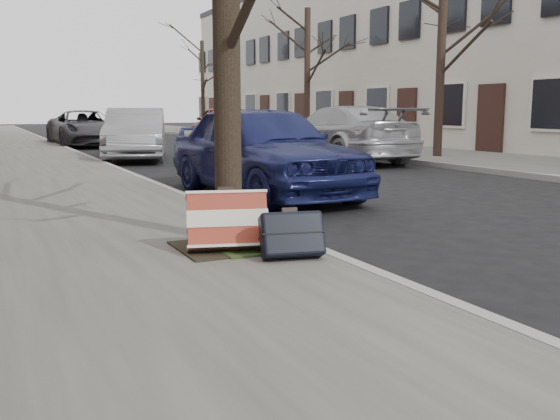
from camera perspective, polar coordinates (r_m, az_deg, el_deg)
name	(u,v)px	position (r m, az deg, el deg)	size (l,w,h in m)	color
ground	(489,266)	(5.78, 18.53, -4.88)	(120.00, 120.00, 0.00)	black
far_sidewalk	(344,146)	(22.37, 5.84, 5.81)	(4.00, 70.00, 0.12)	gray
house_far	(447,52)	(26.40, 14.99, 13.75)	(6.70, 40.00, 7.20)	beige
dirt_patch	(226,247)	(5.67, -5.00, -3.37)	(0.85, 0.85, 0.01)	black
suitcase_red	(227,221)	(5.48, -4.85, -1.04)	(0.69, 0.19, 0.50)	maroon
suitcase_navy	(292,234)	(5.20, 1.09, -2.22)	(0.53, 0.17, 0.38)	black
car_near_front	(263,150)	(9.82, -1.57, 5.55)	(1.74, 4.31, 1.47)	#181D51
car_near_mid	(136,134)	(17.41, -13.03, 6.78)	(1.48, 4.25, 1.40)	#919298
car_near_back	(85,128)	(24.38, -17.39, 7.14)	(2.21, 4.78, 1.33)	#323136
car_far_front	(341,134)	(16.43, 5.64, 6.93)	(2.03, 4.99, 1.45)	#9C9DA2
car_far_back	(223,125)	(24.75, -5.27, 7.78)	(1.82, 4.52, 1.54)	maroon
tree_far_a	(441,56)	(17.39, 14.51, 13.50)	(0.23, 0.23, 5.27)	black
tree_far_b	(307,76)	(23.49, 2.50, 12.11)	(0.22, 0.22, 4.88)	black
tree_far_c	(203,87)	(34.26, -7.08, 11.09)	(0.20, 0.20, 4.84)	black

